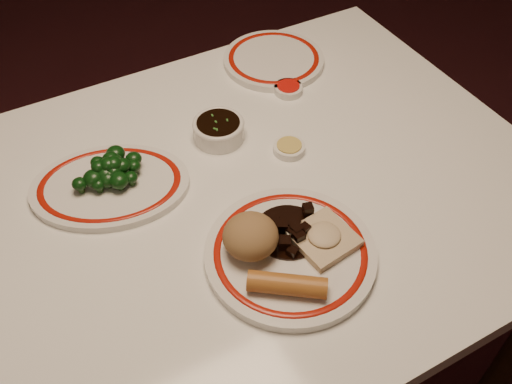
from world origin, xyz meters
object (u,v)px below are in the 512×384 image
object	(u,v)px
broccoli_pile	(111,170)
spring_roll	(287,285)
main_plate	(290,254)
fried_wonton	(324,238)
stirfry_heap	(291,231)
soy_bowl	(219,130)
broccoli_plate	(110,186)
rice_mound	(251,236)
dining_table	(237,223)

from	to	relation	value
broccoli_pile	spring_roll	bearing A→B (deg)	-66.76
broccoli_pile	main_plate	bearing A→B (deg)	-56.23
fried_wonton	stirfry_heap	bearing A→B (deg)	136.05
soy_bowl	broccoli_pile	bearing A→B (deg)	-174.09
spring_roll	fried_wonton	xyz separation A→B (m)	(0.11, 0.05, -0.01)
broccoli_plate	spring_roll	bearing A→B (deg)	-65.16
stirfry_heap	broccoli_pile	xyz separation A→B (m)	(-0.22, 0.28, 0.01)
rice_mound	broccoli_plate	distance (m)	0.31
main_plate	rice_mound	size ratio (longest dim) A/B	4.03
soy_bowl	rice_mound	bearing A→B (deg)	-106.15
broccoli_pile	soy_bowl	size ratio (longest dim) A/B	1.34
stirfry_heap	soy_bowl	bearing A→B (deg)	87.90
stirfry_heap	soy_bowl	distance (m)	0.30
main_plate	broccoli_plate	bearing A→B (deg)	125.55
dining_table	spring_roll	bearing A→B (deg)	-98.26
dining_table	stirfry_heap	distance (m)	0.19
rice_mound	fried_wonton	world-z (taller)	rice_mound
broccoli_plate	broccoli_pile	world-z (taller)	broccoli_pile
rice_mound	spring_roll	size ratio (longest dim) A/B	0.75
rice_mound	broccoli_pile	size ratio (longest dim) A/B	0.67
main_plate	spring_roll	world-z (taller)	spring_roll
main_plate	broccoli_pile	bearing A→B (deg)	123.77
spring_roll	stirfry_heap	bearing A→B (deg)	1.83
fried_wonton	broccoli_pile	distance (m)	0.41
rice_mound	broccoli_pile	bearing A→B (deg)	118.84
dining_table	soy_bowl	size ratio (longest dim) A/B	11.60
main_plate	fried_wonton	size ratio (longest dim) A/B	3.48
rice_mound	broccoli_plate	size ratio (longest dim) A/B	0.26
fried_wonton	stirfry_heap	distance (m)	0.06
rice_mound	stirfry_heap	bearing A→B (deg)	-5.02
main_plate	soy_bowl	bearing A→B (deg)	84.96
soy_bowl	stirfry_heap	bearing A→B (deg)	-92.10
rice_mound	stirfry_heap	world-z (taller)	rice_mound
rice_mound	broccoli_pile	distance (m)	0.31
spring_roll	main_plate	bearing A→B (deg)	0.56
broccoli_plate	soy_bowl	distance (m)	0.25
broccoli_plate	broccoli_pile	distance (m)	0.03
spring_roll	broccoli_plate	world-z (taller)	spring_roll
main_plate	stirfry_heap	xyz separation A→B (m)	(0.02, 0.03, 0.02)
fried_wonton	broccoli_plate	size ratio (longest dim) A/B	0.30
spring_roll	fried_wonton	world-z (taller)	spring_roll
spring_roll	soy_bowl	size ratio (longest dim) A/B	1.21
broccoli_plate	soy_bowl	world-z (taller)	soy_bowl
main_plate	rice_mound	distance (m)	0.08
dining_table	broccoli_pile	distance (m)	0.27
rice_mound	soy_bowl	distance (m)	0.31
rice_mound	broccoli_pile	world-z (taller)	rice_mound
broccoli_plate	broccoli_pile	size ratio (longest dim) A/B	2.55
dining_table	broccoli_pile	size ratio (longest dim) A/B	8.63
main_plate	soy_bowl	world-z (taller)	soy_bowl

